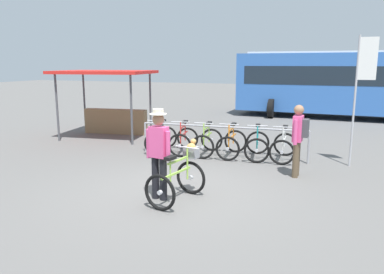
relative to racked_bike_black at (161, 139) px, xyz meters
name	(u,v)px	position (x,y,z in m)	size (l,w,h in m)	color
ground_plane	(174,191)	(1.73, -3.08, -0.37)	(80.00, 80.00, 0.00)	#605E5B
bike_rack_rail	(222,132)	(1.86, -0.08, 0.33)	(4.60, 0.30, 0.88)	#99999E
racked_bike_black	(161,139)	(0.00, 0.00, 0.00)	(0.77, 1.18, 0.98)	black
racked_bike_red	(184,140)	(0.70, 0.04, 0.00)	(0.82, 1.19, 0.97)	black
racked_bike_lime	(207,142)	(1.40, 0.07, 0.00)	(0.73, 1.14, 0.97)	black
racked_bike_orange	(232,143)	(2.10, 0.11, 0.00)	(0.70, 1.11, 0.97)	black
racked_bike_teal	(257,145)	(2.80, 0.15, 0.00)	(0.83, 1.19, 0.97)	black
racked_bike_white	(284,147)	(3.50, 0.18, 0.00)	(0.69, 1.13, 0.98)	black
featured_bicycle	(180,175)	(2.03, -3.49, 0.12)	(0.86, 1.25, 1.09)	black
person_with_featured_bike	(159,150)	(1.66, -3.60, 0.58)	(0.52, 0.32, 1.72)	black
pedestrian_with_backpack	(298,136)	(3.96, -1.19, 0.57)	(0.35, 0.53, 1.64)	brown
bus_distant	(348,81)	(5.23, 9.20, 1.37)	(10.07, 3.59, 3.08)	#3366B7
market_stall	(110,97)	(-2.71, 1.57, 1.03)	(3.38, 2.69, 2.30)	#4C4C51
banner_flag	(363,76)	(5.26, 0.21, 1.86)	(0.45, 0.05, 3.20)	#B2B2B7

